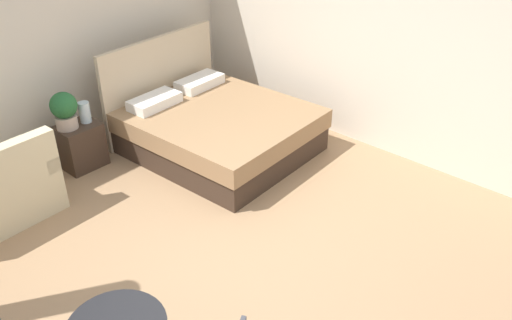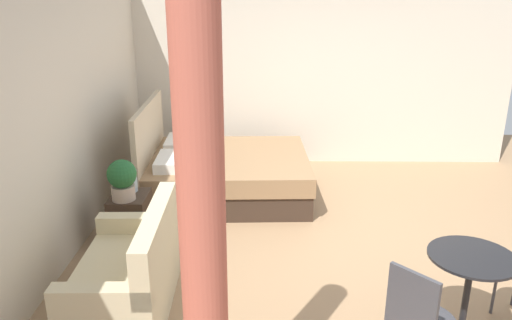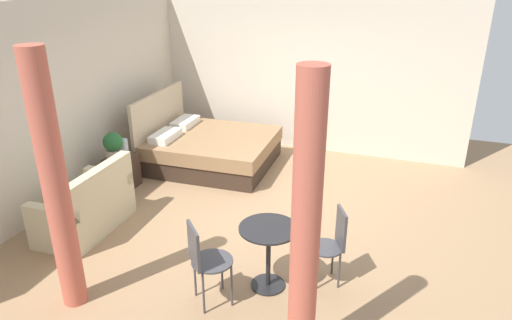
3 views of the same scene
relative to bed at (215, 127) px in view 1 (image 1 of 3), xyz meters
The scene contains 7 objects.
ground_plane 1.92m from the bed, 133.32° to the right, with size 8.37×8.63×0.02m, color #9E7A56.
wall_back 2.24m from the bed, 132.10° to the left, with size 8.37×0.12×2.84m, color beige.
wall_right 2.25m from the bed, 44.77° to the right, with size 0.12×5.63×2.84m, color beige.
bed is the anchor object (origin of this frame).
nightstand 1.56m from the bed, 146.14° to the left, with size 0.46×0.38×0.52m.
potted_plant 1.72m from the bed, 147.39° to the left, with size 0.29×0.29×0.42m.
vase 1.50m from the bed, 143.58° to the left, with size 0.12×0.12×0.24m.
Camera 1 is at (-2.68, -2.80, 3.28)m, focal length 37.75 mm.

